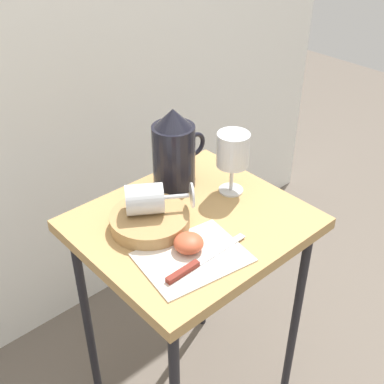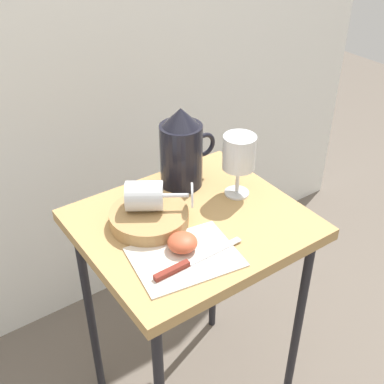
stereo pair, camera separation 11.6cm
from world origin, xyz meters
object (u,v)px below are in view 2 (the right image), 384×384
Objects in this scene: wine_glass_upright at (239,155)px; basket_tray at (149,217)px; pitcher at (182,154)px; knife at (186,264)px; wine_glass_tipped_near at (147,196)px; table at (192,243)px; apple_half_left at (182,242)px.

basket_tray is at bearing 175.17° from wine_glass_upright.
pitcher is 0.96× the size of knife.
wine_glass_tipped_near is 0.71× the size of knife.
pitcher is (0.07, 0.15, 0.16)m from table.
basket_tray is 0.27m from wine_glass_upright.
basket_tray is 0.82× the size of knife.
wine_glass_upright is 0.28m from apple_half_left.
apple_half_left reaches higher than table.
wine_glass_tipped_near is 2.43× the size of apple_half_left.
wine_glass_upright is at bearing -4.83° from basket_tray.
wine_glass_upright reaches higher than apple_half_left.
basket_tray reaches higher than knife.
wine_glass_tipped_near reaches higher than basket_tray.
wine_glass_upright reaches higher than wine_glass_tipped_near.
basket_tray is 0.13m from apple_half_left.
basket_tray is at bearing -148.07° from pitcher.
apple_half_left reaches higher than knife.
wine_glass_tipped_near is (-0.25, 0.03, -0.04)m from wine_glass_upright.
pitcher is 0.18m from wine_glass_tipped_near.
wine_glass_tipped_near reaches higher than table.
wine_glass_upright is at bearing -54.20° from pitcher.
wine_glass_upright is (0.25, -0.02, 0.10)m from basket_tray.
apple_half_left is (0.01, -0.14, -0.05)m from wine_glass_tipped_near.
table is at bearing 50.72° from knife.
table is 4.23× the size of wine_glass_tipped_near.
table is at bearing -26.62° from basket_tray.
wine_glass_tipped_near is (0.00, 0.01, 0.05)m from basket_tray.
wine_glass_upright is (0.16, 0.02, 0.19)m from table.
basket_tray is (-0.09, 0.05, 0.09)m from table.
apple_half_left is (-0.08, -0.08, 0.10)m from table.
table is 0.19m from knife.
basket_tray is 0.20m from pitcher.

